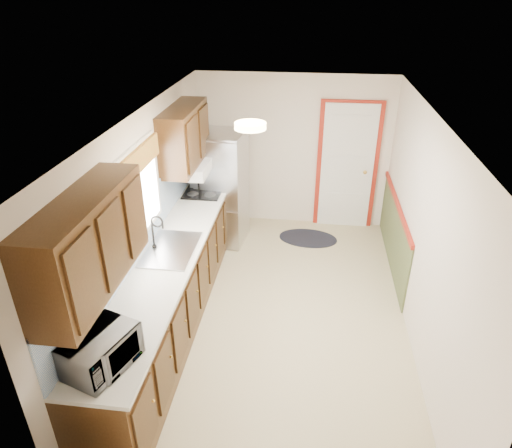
# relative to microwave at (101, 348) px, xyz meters

# --- Properties ---
(room_shell) EXTENTS (3.20, 5.20, 2.52)m
(room_shell) POSITION_rel_microwave_xyz_m (1.20, 1.95, 0.08)
(room_shell) COLOR tan
(room_shell) RESTS_ON ground
(kitchen_run) EXTENTS (0.63, 4.00, 2.20)m
(kitchen_run) POSITION_rel_microwave_xyz_m (-0.04, 1.66, -0.31)
(kitchen_run) COLOR #331D0B
(kitchen_run) RESTS_ON ground
(back_wall_trim) EXTENTS (1.12, 2.30, 2.08)m
(back_wall_trim) POSITION_rel_microwave_xyz_m (2.19, 4.16, -0.24)
(back_wall_trim) COLOR maroon
(back_wall_trim) RESTS_ON ground
(ceiling_fixture) EXTENTS (0.30, 0.30, 0.06)m
(ceiling_fixture) POSITION_rel_microwave_xyz_m (0.90, 1.75, 1.24)
(ceiling_fixture) COLOR #FFD88C
(ceiling_fixture) RESTS_ON room_shell
(microwave) EXTENTS (0.46, 0.61, 0.37)m
(microwave) POSITION_rel_microwave_xyz_m (0.00, 0.00, 0.00)
(microwave) COLOR white
(microwave) RESTS_ON kitchen_run
(refrigerator) EXTENTS (0.77, 0.75, 1.70)m
(refrigerator) POSITION_rel_microwave_xyz_m (0.18, 3.70, -0.27)
(refrigerator) COLOR #B7B7BC
(refrigerator) RESTS_ON ground
(rug) EXTENTS (0.95, 0.66, 0.01)m
(rug) POSITION_rel_microwave_xyz_m (1.51, 3.85, -1.12)
(rug) COLOR black
(rug) RESTS_ON ground
(cooktop) EXTENTS (0.51, 0.61, 0.02)m
(cooktop) POSITION_rel_microwave_xyz_m (0.01, 3.35, -0.17)
(cooktop) COLOR black
(cooktop) RESTS_ON kitchen_run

